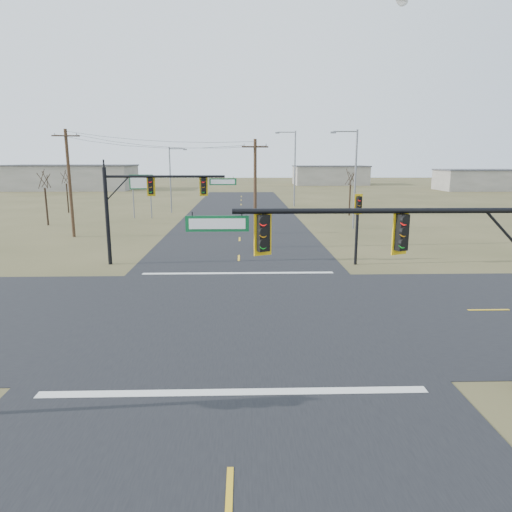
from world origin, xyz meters
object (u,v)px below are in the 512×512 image
Objects in this scene: streetlight_b at (293,164)px; mast_arm_far at (153,195)px; utility_pole_far at (70,182)px; utility_pole_near at (255,192)px; pedestal_signal_ne at (358,214)px; highway_sign at (142,187)px; bare_tree_c at (351,177)px; bare_tree_b at (66,177)px; mast_arm_near at (399,248)px; bare_tree_a at (44,179)px; streetlight_c at (172,177)px; streetlight_a at (353,174)px.

mast_arm_far is at bearing -104.22° from streetlight_b.
utility_pole_near is at bearing -19.30° from utility_pole_far.
mast_arm_far is at bearing 166.17° from pedestal_signal_ne.
highway_sign is at bearing 124.21° from utility_pole_near.
highway_sign is (-13.19, 19.40, -0.72)m from utility_pole_near.
utility_pole_near is at bearing -120.47° from bare_tree_c.
pedestal_signal_ne is at bearing -84.82° from streetlight_b.
streetlight_b is at bearing 13.88° from bare_tree_b.
highway_sign reaches higher than pedestal_signal_ne.
bare_tree_c is (19.59, 27.06, 0.15)m from mast_arm_far.
streetlight_b is at bearing 116.98° from bare_tree_c.
highway_sign is 12.89m from bare_tree_b.
bare_tree_b is (-31.08, -7.68, -1.51)m from streetlight_b.
bare_tree_c is (37.09, -4.12, 0.12)m from bare_tree_b.
mast_arm_near is 1.63× the size of bare_tree_a.
utility_pole_near is 1.36× the size of bare_tree_a.
mast_arm_near is 1.17× the size of mast_arm_far.
mast_arm_far is 15.01m from utility_pole_far.
utility_pole_near reaches higher than bare_tree_a.
utility_pole_far is at bearing -125.30° from streetlight_b.
pedestal_signal_ne is at bearing 55.61° from mast_arm_near.
streetlight_c reaches higher than mast_arm_near.
streetlight_b reaches higher than bare_tree_a.
highway_sign is 10.82m from bare_tree_a.
mast_arm_near is 1.20× the size of utility_pole_near.
bare_tree_b is at bearing -172.15° from streetlight_c.
pedestal_signal_ne is 16.94m from streetlight_a.
mast_arm_far is 30.80m from streetlight_c.
utility_pole_far is (-23.37, 12.12, 1.57)m from pedestal_signal_ne.
utility_pole_near reaches higher than pedestal_signal_ne.
mast_arm_far is 0.89× the size of streetlight_a.
utility_pole_far is 0.87× the size of streetlight_b.
streetlight_a is 37.96m from bare_tree_b.
mast_arm_far is 1.68× the size of highway_sign.
streetlight_a is at bearing -102.01° from bare_tree_c.
bare_tree_a is at bearing -167.43° from bare_tree_c.
mast_arm_far is 25.79m from highway_sign.
mast_arm_near is 1.04× the size of streetlight_a.
utility_pole_near is at bearing -57.26° from streetlight_c.
bare_tree_a is (-9.09, -5.73, 1.24)m from highway_sign.
streetlight_a is at bearing 44.80° from utility_pole_near.
utility_pole_far reaches higher than highway_sign.
streetlight_a reaches higher than highway_sign.
utility_pole_near is at bearing -60.73° from highway_sign.
streetlight_b reaches higher than streetlight_a.
bare_tree_c reaches higher than highway_sign.
pedestal_signal_ne is (13.68, -0.67, -1.28)m from mast_arm_far.
streetlight_a reaches higher than utility_pole_far.
bare_tree_c is at bearing -57.97° from streetlight_b.
mast_arm_near is 34.32m from streetlight_a.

